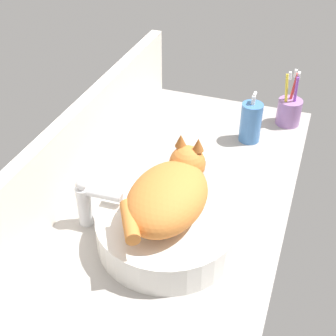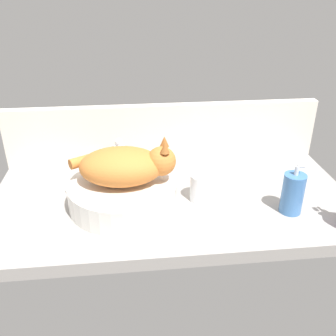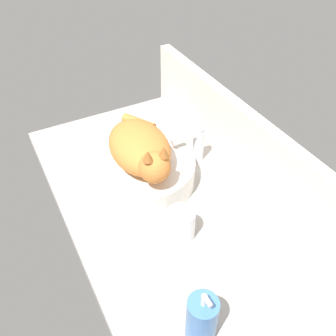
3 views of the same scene
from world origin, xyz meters
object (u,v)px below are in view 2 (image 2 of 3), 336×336
object	(u,v)px
faucet	(120,156)
water_glass	(201,188)
sink_basin	(123,194)
soap_dispenser	(293,193)
cat	(126,165)

from	to	relation	value
faucet	water_glass	bearing A→B (deg)	-37.57
sink_basin	water_glass	xyz separation A→B (cm)	(24.59, 0.40, 0.07)
water_glass	sink_basin	bearing A→B (deg)	-179.08
faucet	soap_dispenser	distance (cm)	58.75
soap_dispenser	sink_basin	bearing A→B (deg)	169.58
water_glass	soap_dispenser	bearing A→B (deg)	-20.63
sink_basin	cat	size ratio (longest dim) A/B	1.03
water_glass	faucet	bearing A→B (deg)	142.43
cat	water_glass	xyz separation A→B (cm)	(23.22, 0.41, -9.64)
sink_basin	faucet	world-z (taller)	faucet
faucet	water_glass	distance (cm)	32.28
sink_basin	soap_dispenser	bearing A→B (deg)	-10.42
sink_basin	cat	world-z (taller)	cat
sink_basin	faucet	size ratio (longest dim) A/B	2.44
faucet	soap_dispenser	bearing A→B (deg)	-29.80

